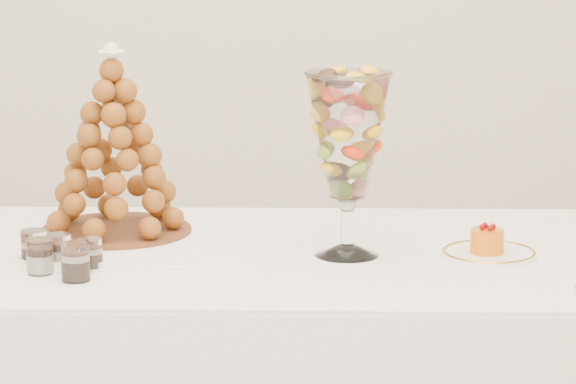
{
  "coord_description": "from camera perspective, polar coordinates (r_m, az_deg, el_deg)",
  "views": [
    {
      "loc": [
        0.16,
        -2.54,
        1.54
      ],
      "look_at": [
        0.11,
        0.22,
        0.94
      ],
      "focal_mm": 85.0,
      "sensor_mm": 36.0,
      "label": 1
    }
  ],
  "objects": [
    {
      "name": "lace_tray",
      "position": [
        2.97,
        -8.15,
        -2.12
      ],
      "size": [
        0.59,
        0.48,
        0.02
      ],
      "primitive_type": "cube",
      "rotation": [
        0.0,
        0.0,
        0.15
      ],
      "color": "white",
      "rests_on": "buffet_table"
    },
    {
      "name": "macaron_vase",
      "position": [
        2.83,
        2.52,
        2.29
      ],
      "size": [
        0.18,
        0.18,
        0.39
      ],
      "color": "white",
      "rests_on": "buffet_table"
    },
    {
      "name": "cake_plate",
      "position": [
        2.9,
        8.4,
        -2.57
      ],
      "size": [
        0.2,
        0.2,
        0.01
      ],
      "primitive_type": "cylinder",
      "color": "white",
      "rests_on": "buffet_table"
    },
    {
      "name": "verrine_a",
      "position": [
        2.83,
        -10.55,
        -2.33
      ],
      "size": [
        0.06,
        0.06,
        0.07
      ],
      "primitive_type": "cylinder",
      "rotation": [
        0.0,
        0.0,
        0.19
      ],
      "color": "white",
      "rests_on": "buffet_table"
    },
    {
      "name": "verrine_b",
      "position": [
        2.81,
        -9.56,
        -2.44
      ],
      "size": [
        0.06,
        0.06,
        0.07
      ],
      "primitive_type": "cylinder",
      "rotation": [
        0.0,
        0.0,
        -0.19
      ],
      "color": "white",
      "rests_on": "buffet_table"
    },
    {
      "name": "verrine_c",
      "position": [
        2.79,
        -8.25,
        -2.59
      ],
      "size": [
        0.05,
        0.05,
        0.06
      ],
      "primitive_type": "cylinder",
      "rotation": [
        0.0,
        0.0,
        0.09
      ],
      "color": "white",
      "rests_on": "buffet_table"
    },
    {
      "name": "verrine_d",
      "position": [
        2.77,
        -10.34,
        -2.66
      ],
      "size": [
        0.06,
        0.06,
        0.07
      ],
      "primitive_type": "cylinder",
      "rotation": [
        0.0,
        0.0,
        0.17
      ],
      "color": "white",
      "rests_on": "buffet_table"
    },
    {
      "name": "verrine_e",
      "position": [
        2.71,
        -8.88,
        -2.91
      ],
      "size": [
        0.06,
        0.06,
        0.08
      ],
      "primitive_type": "cylinder",
      "rotation": [
        0.0,
        0.0,
        0.11
      ],
      "color": "white",
      "rests_on": "buffet_table"
    },
    {
      "name": "croquembouche",
      "position": [
        2.98,
        -7.31,
        2.11
      ],
      "size": [
        0.34,
        0.34,
        0.41
      ],
      "rotation": [
        0.0,
        0.0,
        0.25
      ],
      "color": "brown",
      "rests_on": "lace_tray"
    },
    {
      "name": "mousse_cake",
      "position": [
        2.88,
        8.33,
        -2.03
      ],
      "size": [
        0.07,
        0.07,
        0.06
      ],
      "color": "orange",
      "rests_on": "cake_plate"
    }
  ]
}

